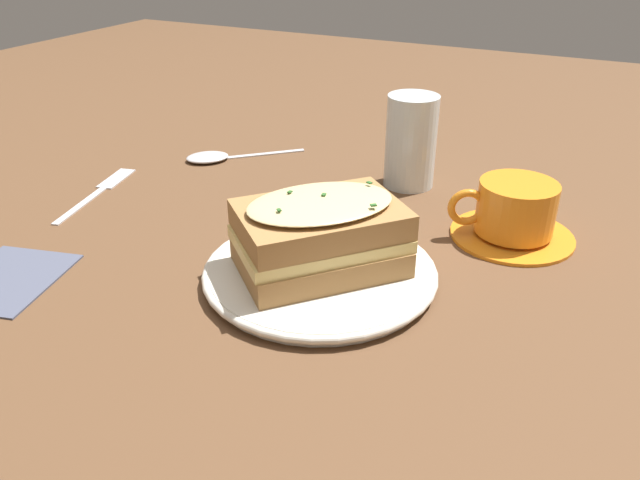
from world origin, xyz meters
TOP-DOWN VIEW (x-y plane):
  - ground_plane at (0.00, 0.00)m, footprint 2.40×2.40m
  - dinner_plate at (-0.03, 0.01)m, footprint 0.23×0.23m
  - sandwich at (-0.03, 0.01)m, footprint 0.18×0.18m
  - teacup_with_saucer at (-0.20, 0.16)m, footprint 0.13×0.13m
  - water_glass at (-0.29, 0.01)m, footprint 0.06×0.06m
  - fork at (-0.10, -0.34)m, footprint 0.17×0.06m
  - spoon at (-0.25, -0.27)m, footprint 0.14×0.14m
  - napkin at (0.11, -0.26)m, footprint 0.14×0.12m

SIDE VIEW (x-z plane):
  - ground_plane at x=0.00m, z-range 0.00..0.00m
  - fork at x=-0.10m, z-range 0.00..0.00m
  - napkin at x=0.11m, z-range 0.00..0.00m
  - spoon at x=-0.25m, z-range 0.00..0.01m
  - dinner_plate at x=-0.03m, z-range 0.00..0.01m
  - teacup_with_saucer at x=-0.20m, z-range 0.00..0.06m
  - sandwich at x=-0.03m, z-range 0.01..0.09m
  - water_glass at x=-0.29m, z-range 0.00..0.12m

